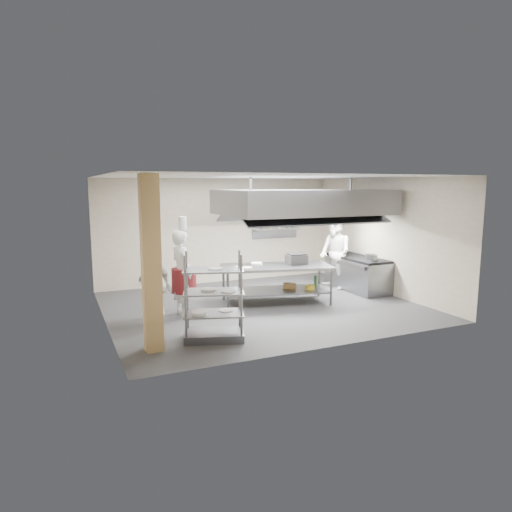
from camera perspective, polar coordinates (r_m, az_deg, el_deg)
name	(u,v)px	position (r m, az deg, el deg)	size (l,w,h in m)	color
floor	(261,306)	(10.79, 0.69, -6.24)	(7.00, 7.00, 0.00)	#2F2F31
ceiling	(262,177)	(10.42, 0.72, 9.90)	(7.00, 7.00, 0.00)	silver
wall_back	(219,231)	(13.27, -4.69, 3.16)	(7.00, 7.00, 0.00)	gray
wall_left	(102,251)	(9.60, -18.66, 0.54)	(6.00, 6.00, 0.00)	gray
wall_right	(383,236)	(12.36, 15.64, 2.44)	(6.00, 6.00, 0.00)	gray
column	(151,264)	(7.82, -12.97, -1.02)	(0.30, 0.30, 3.00)	tan
exhaust_hood	(303,202)	(11.38, 5.87, 6.74)	(4.00, 2.50, 0.60)	gray
hood_strip_a	(270,216)	(10.97, 1.75, 5.03)	(1.60, 0.12, 0.04)	white
hood_strip_b	(333,214)	(11.86, 9.65, 5.20)	(1.60, 0.12, 0.04)	white
wall_shelf	(277,229)	(13.82, 2.60, 3.40)	(1.50, 0.28, 0.04)	gray
island	(276,284)	(10.99, 2.54, -3.53)	(2.61, 1.09, 0.91)	slate
island_worktop	(276,267)	(10.91, 2.56, -1.35)	(2.61, 1.09, 0.06)	gray
island_undershelf	(276,290)	(11.03, 2.54, -4.32)	(2.40, 0.98, 0.04)	slate
pass_rack	(214,297)	(8.33, -5.32, -5.09)	(1.08, 0.63, 1.62)	gray
cooking_range	(357,274)	(12.65, 12.53, -2.25)	(0.80, 2.00, 0.84)	gray
range_top	(358,258)	(12.58, 12.60, -0.24)	(0.78, 1.96, 0.06)	black
chef_head	(182,273)	(9.93, -9.26, -2.11)	(0.69, 0.45, 1.88)	silver
chef_line	(335,253)	(12.59, 9.85, 0.36)	(0.95, 0.74, 1.96)	white
chef_plating	(154,284)	(9.30, -12.61, -3.44)	(1.01, 0.42, 1.73)	white
griddle	(296,259)	(11.14, 5.08, -0.41)	(0.46, 0.36, 0.23)	slate
wicker_basket	(290,286)	(11.15, 4.22, -3.74)	(0.29, 0.20, 0.13)	olive
stockpot	(370,257)	(12.03, 14.08, -0.12)	(0.26, 0.26, 0.18)	gray
plate_stack	(214,312)	(8.41, -5.29, -6.99)	(0.28, 0.28, 0.05)	white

